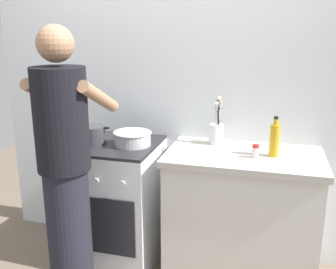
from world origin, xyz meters
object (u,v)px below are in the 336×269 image
object	(u,v)px
stove_range	(116,202)
oil_bottle	(275,140)
utensil_crock	(216,130)
pot	(93,135)
mixing_bowl	(132,138)
person	(66,175)
spice_bottle	(255,151)

from	to	relation	value
stove_range	oil_bottle	distance (m)	1.22
oil_bottle	utensil_crock	bearing A→B (deg)	155.70
utensil_crock	pot	bearing A→B (deg)	-165.36
mixing_bowl	person	xyz separation A→B (m)	(-0.21, -0.54, -0.09)
stove_range	oil_bottle	size ratio (longest dim) A/B	3.51
stove_range	mixing_bowl	distance (m)	0.52
utensil_crock	spice_bottle	size ratio (longest dim) A/B	3.94
stove_range	mixing_bowl	world-z (taller)	mixing_bowl
spice_bottle	pot	bearing A→B (deg)	179.01
utensil_crock	oil_bottle	distance (m)	0.43
stove_range	spice_bottle	world-z (taller)	spice_bottle
spice_bottle	utensil_crock	bearing A→B (deg)	139.65
mixing_bowl	oil_bottle	bearing A→B (deg)	0.37
utensil_crock	mixing_bowl	bearing A→B (deg)	-161.85
spice_bottle	person	bearing A→B (deg)	-155.03
utensil_crock	oil_bottle	world-z (taller)	utensil_crock
spice_bottle	mixing_bowl	bearing A→B (deg)	176.17
stove_range	utensil_crock	xyz separation A→B (m)	(0.69, 0.18, 0.55)
mixing_bowl	person	bearing A→B (deg)	-111.27
mixing_bowl	stove_range	bearing A→B (deg)	177.90
pot	person	size ratio (longest dim) A/B	0.15
stove_range	person	distance (m)	0.69
spice_bottle	oil_bottle	bearing A→B (deg)	29.46
pot	mixing_bowl	distance (m)	0.28
pot	oil_bottle	bearing A→B (deg)	1.99
utensil_crock	stove_range	bearing A→B (deg)	-165.74
pot	spice_bottle	bearing A→B (deg)	-0.99
mixing_bowl	pot	bearing A→B (deg)	-172.60
pot	oil_bottle	xyz separation A→B (m)	(1.22, 0.04, 0.05)
stove_range	utensil_crock	size ratio (longest dim) A/B	2.70
mixing_bowl	spice_bottle	distance (m)	0.83
utensil_crock	oil_bottle	xyz separation A→B (m)	(0.39, -0.18, 0.01)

